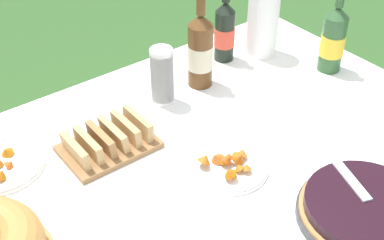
# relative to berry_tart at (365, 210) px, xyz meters

# --- Properties ---
(garden_table) EXTENTS (1.67, 1.16, 0.77)m
(garden_table) POSITION_rel_berry_tart_xyz_m (-0.22, 0.38, -0.10)
(garden_table) COLOR #A87A47
(garden_table) RESTS_ON ground_plane
(tablecloth) EXTENTS (1.68, 1.17, 0.10)m
(tablecloth) POSITION_rel_berry_tart_xyz_m (-0.22, 0.38, -0.04)
(tablecloth) COLOR white
(tablecloth) RESTS_ON garden_table
(berry_tart) EXTENTS (0.33, 0.33, 0.06)m
(berry_tart) POSITION_rel_berry_tart_xyz_m (0.00, 0.00, 0.00)
(berry_tart) COLOR #38383D
(berry_tart) RESTS_ON tablecloth
(serving_knife) EXTENTS (0.15, 0.36, 0.01)m
(serving_knife) POSITION_rel_berry_tart_xyz_m (-0.01, -0.03, 0.04)
(serving_knife) COLOR silver
(serving_knife) RESTS_ON berry_tart
(cup_stack) EXTENTS (0.07, 0.07, 0.19)m
(cup_stack) POSITION_rel_berry_tart_xyz_m (-0.10, 0.71, 0.07)
(cup_stack) COLOR white
(cup_stack) RESTS_ON tablecloth
(cider_bottle_green) EXTENTS (0.08, 0.08, 0.31)m
(cider_bottle_green) POSITION_rel_berry_tart_xyz_m (0.47, 0.52, 0.09)
(cider_bottle_green) COLOR #2D562D
(cider_bottle_green) RESTS_ON tablecloth
(cider_bottle_amber) EXTENTS (0.08, 0.08, 0.33)m
(cider_bottle_amber) POSITION_rel_berry_tart_xyz_m (0.06, 0.72, 0.10)
(cider_bottle_amber) COLOR brown
(cider_bottle_amber) RESTS_ON tablecloth
(juice_bottle_red) EXTENTS (0.07, 0.07, 0.30)m
(juice_bottle_red) POSITION_rel_berry_tart_xyz_m (0.23, 0.80, 0.08)
(juice_bottle_red) COLOR black
(juice_bottle_red) RESTS_ON tablecloth
(snack_plate_left) EXTENTS (0.22, 0.22, 0.06)m
(snack_plate_left) POSITION_rel_berry_tart_xyz_m (-0.14, 0.34, -0.01)
(snack_plate_left) COLOR white
(snack_plate_left) RESTS_ON tablecloth
(paper_towel_roll) EXTENTS (0.11, 0.11, 0.27)m
(paper_towel_roll) POSITION_rel_berry_tart_xyz_m (0.36, 0.75, 0.11)
(paper_towel_roll) COLOR white
(paper_towel_roll) RESTS_ON tablecloth
(bread_board) EXTENTS (0.26, 0.18, 0.07)m
(bread_board) POSITION_rel_berry_tart_xyz_m (-0.36, 0.61, 0.00)
(bread_board) COLOR olive
(bread_board) RESTS_ON tablecloth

